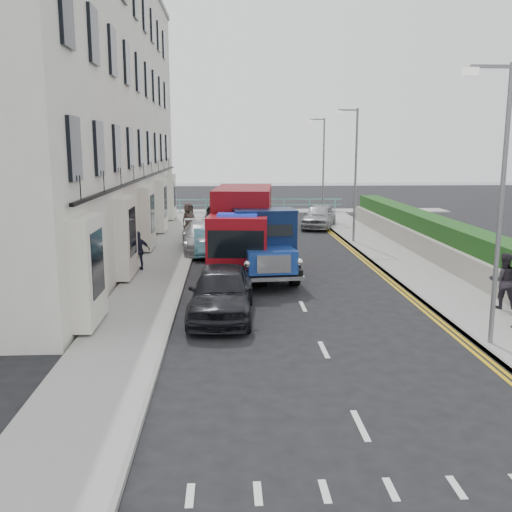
% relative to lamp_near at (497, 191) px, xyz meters
% --- Properties ---
extents(ground, '(120.00, 120.00, 0.00)m').
position_rel_lamp_near_xyz_m(ground, '(-4.18, 2.00, -4.00)').
color(ground, black).
rests_on(ground, ground).
extents(pavement_west, '(2.40, 38.00, 0.12)m').
position_rel_lamp_near_xyz_m(pavement_west, '(-9.38, 11.00, -3.94)').
color(pavement_west, gray).
rests_on(pavement_west, ground).
extents(pavement_east, '(2.60, 38.00, 0.12)m').
position_rel_lamp_near_xyz_m(pavement_east, '(1.12, 11.00, -3.94)').
color(pavement_east, gray).
rests_on(pavement_east, ground).
extents(promenade, '(30.00, 2.50, 0.12)m').
position_rel_lamp_near_xyz_m(promenade, '(-4.18, 31.00, -3.94)').
color(promenade, gray).
rests_on(promenade, ground).
extents(sea_plane, '(120.00, 120.00, 0.00)m').
position_rel_lamp_near_xyz_m(sea_plane, '(-4.18, 62.00, -4.00)').
color(sea_plane, slate).
rests_on(sea_plane, ground).
extents(terrace_west, '(6.31, 30.20, 14.25)m').
position_rel_lamp_near_xyz_m(terrace_west, '(-13.65, 15.00, 3.17)').
color(terrace_west, white).
rests_on(terrace_west, ground).
extents(garden_east, '(1.45, 28.00, 1.75)m').
position_rel_lamp_near_xyz_m(garden_east, '(3.03, 11.00, -3.10)').
color(garden_east, '#B2AD9E').
rests_on(garden_east, ground).
extents(seafront_railing, '(13.00, 0.08, 1.11)m').
position_rel_lamp_near_xyz_m(seafront_railing, '(-4.18, 30.20, -3.42)').
color(seafront_railing, '#59B2A5').
rests_on(seafront_railing, ground).
extents(lamp_near, '(1.23, 0.18, 7.00)m').
position_rel_lamp_near_xyz_m(lamp_near, '(0.00, 0.00, 0.00)').
color(lamp_near, slate).
rests_on(lamp_near, ground).
extents(lamp_mid, '(1.23, 0.18, 7.00)m').
position_rel_lamp_near_xyz_m(lamp_mid, '(0.00, 16.00, 0.00)').
color(lamp_mid, slate).
rests_on(lamp_mid, ground).
extents(lamp_far, '(1.23, 0.18, 7.00)m').
position_rel_lamp_near_xyz_m(lamp_far, '(0.00, 26.00, 0.00)').
color(lamp_far, slate).
rests_on(lamp_far, ground).
extents(bedford_lorry, '(2.78, 5.93, 2.72)m').
position_rel_lamp_near_xyz_m(bedford_lorry, '(-5.21, 7.67, -2.74)').
color(bedford_lorry, black).
rests_on(bedford_lorry, ground).
extents(red_lorry, '(2.80, 6.68, 3.40)m').
position_rel_lamp_near_xyz_m(red_lorry, '(-5.97, 9.44, -2.18)').
color(red_lorry, black).
rests_on(red_lorry, ground).
extents(parked_car_front, '(2.10, 4.69, 1.57)m').
position_rel_lamp_near_xyz_m(parked_car_front, '(-6.78, 3.00, -3.21)').
color(parked_car_front, black).
rests_on(parked_car_front, ground).
extents(parked_car_mid, '(1.55, 3.80, 1.23)m').
position_rel_lamp_near_xyz_m(parked_car_mid, '(-7.52, 13.21, -3.38)').
color(parked_car_mid, '#549FB5').
rests_on(parked_car_mid, ground).
extents(parked_car_rear, '(2.44, 5.06, 1.42)m').
position_rel_lamp_near_xyz_m(parked_car_rear, '(-7.78, 14.00, -3.29)').
color(parked_car_rear, '#AFAEB3').
rests_on(parked_car_rear, ground).
extents(seafront_car_left, '(4.13, 5.59, 1.41)m').
position_rel_lamp_near_xyz_m(seafront_car_left, '(-6.08, 28.00, -3.29)').
color(seafront_car_left, black).
rests_on(seafront_car_left, ground).
extents(seafront_car_right, '(3.04, 4.67, 1.48)m').
position_rel_lamp_near_xyz_m(seafront_car_right, '(-0.76, 22.00, -3.26)').
color(seafront_car_right, '#9A9A9E').
rests_on(seafront_car_right, ground).
extents(pedestrian_east_far, '(0.95, 0.80, 1.73)m').
position_rel_lamp_near_xyz_m(pedestrian_east_far, '(1.92, 3.12, -3.01)').
color(pedestrian_east_far, '#2E2932').
rests_on(pedestrian_east_far, pavement_east).
extents(pedestrian_west_near, '(1.01, 0.76, 1.60)m').
position_rel_lamp_near_xyz_m(pedestrian_west_near, '(-10.18, 9.30, -3.08)').
color(pedestrian_west_near, '#1B1E31').
rests_on(pedestrian_west_near, pavement_west).
extents(pedestrian_west_far, '(1.10, 1.07, 1.91)m').
position_rel_lamp_near_xyz_m(pedestrian_west_far, '(-8.70, 17.71, -2.92)').
color(pedestrian_west_far, '#3D312C').
rests_on(pedestrian_west_far, pavement_west).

